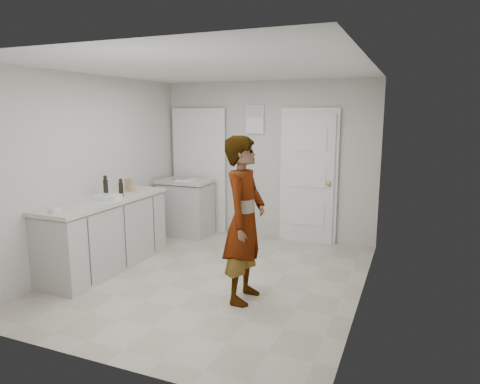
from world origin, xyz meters
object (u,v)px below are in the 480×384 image
at_px(cake_mix_box, 129,185).
at_px(egg_bowl, 55,210).
at_px(oil_cruet_a, 121,188).
at_px(person, 244,220).
at_px(oil_cruet_b, 106,186).
at_px(spice_jar, 136,190).
at_px(baking_dish, 107,197).

xyz_separation_m(cake_mix_box, egg_bowl, (0.02, -1.36, -0.06)).
bearing_deg(oil_cruet_a, egg_bowl, -96.06).
height_order(cake_mix_box, oil_cruet_a, oil_cruet_a).
distance_m(person, oil_cruet_b, 2.13).
distance_m(person, spice_jar, 2.01).
bearing_deg(oil_cruet_a, spice_jar, 84.51).
distance_m(oil_cruet_b, egg_bowl, 0.96).
height_order(oil_cruet_a, egg_bowl, oil_cruet_a).
distance_m(person, egg_bowl, 2.11).
bearing_deg(cake_mix_box, baking_dish, -81.85).
bearing_deg(cake_mix_box, egg_bowl, -88.77).
bearing_deg(baking_dish, oil_cruet_b, 134.48).
bearing_deg(person, spice_jar, 68.00).
xyz_separation_m(oil_cruet_a, oil_cruet_b, (-0.19, -0.07, 0.02)).
bearing_deg(oil_cruet_a, cake_mix_box, 110.91).
bearing_deg(oil_cruet_a, person, -12.42).
distance_m(baking_dish, egg_bowl, 0.82).
height_order(oil_cruet_b, egg_bowl, oil_cruet_b).
distance_m(spice_jar, oil_cruet_b, 0.43).
distance_m(person, oil_cruet_a, 1.96).
bearing_deg(person, oil_cruet_b, 79.29).
relative_size(baking_dish, egg_bowl, 2.74).
bearing_deg(baking_dish, person, -6.18).
height_order(oil_cruet_a, baking_dish, oil_cruet_a).
height_order(oil_cruet_a, oil_cruet_b, oil_cruet_b).
bearing_deg(cake_mix_box, person, -20.13).
relative_size(cake_mix_box, oil_cruet_b, 0.64).
relative_size(cake_mix_box, spice_jar, 2.26).
distance_m(cake_mix_box, spice_jar, 0.17).
bearing_deg(oil_cruet_b, person, -9.45).
xyz_separation_m(cake_mix_box, spice_jar, (0.16, -0.05, -0.05)).
distance_m(oil_cruet_a, egg_bowl, 1.03).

